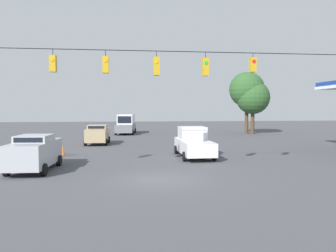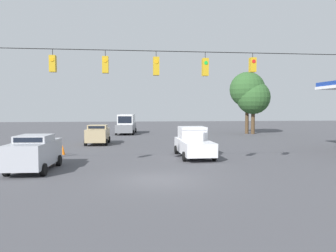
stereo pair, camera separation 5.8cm
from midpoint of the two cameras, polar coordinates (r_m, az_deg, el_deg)
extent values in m
plane|color=#47474C|center=(16.03, -1.51, -9.35)|extent=(140.00, 140.00, 0.00)
cylinder|color=black|center=(17.85, -2.13, 12.92)|extent=(23.19, 0.04, 0.04)
cube|color=gold|center=(18.94, 14.45, 10.25)|extent=(0.32, 0.36, 0.78)
cylinder|color=black|center=(19.01, 14.48, 11.82)|extent=(0.03, 0.03, 0.26)
cylinder|color=red|center=(18.78, 14.68, 10.85)|extent=(0.20, 0.02, 0.20)
cube|color=gold|center=(18.14, 6.44, 10.14)|extent=(0.32, 0.36, 0.95)
cylinder|color=black|center=(18.23, 6.45, 12.15)|extent=(0.03, 0.03, 0.34)
cylinder|color=green|center=(17.98, 6.59, 10.89)|extent=(0.20, 0.02, 0.20)
cube|color=gold|center=(17.73, -2.12, 10.36)|extent=(0.32, 0.36, 0.96)
cylinder|color=black|center=(17.82, -2.12, 12.41)|extent=(0.03, 0.03, 0.32)
cylinder|color=orange|center=(17.57, -2.07, 11.14)|extent=(0.20, 0.02, 0.20)
cube|color=gold|center=(17.72, -10.89, 10.43)|extent=(0.32, 0.36, 0.86)
cylinder|color=black|center=(17.80, -10.92, 12.34)|extent=(0.03, 0.03, 0.34)
cylinder|color=orange|center=(17.56, -10.95, 11.13)|extent=(0.20, 0.02, 0.20)
cube|color=gold|center=(18.10, -19.48, 10.19)|extent=(0.32, 0.36, 0.85)
cylinder|color=black|center=(18.19, -19.51, 12.03)|extent=(0.03, 0.03, 0.33)
cylinder|color=orange|center=(17.94, -19.63, 10.87)|extent=(0.20, 0.02, 0.20)
cube|color=slate|center=(44.71, -7.38, -0.30)|extent=(2.78, 6.66, 1.00)
cube|color=silver|center=(44.98, -7.35, 1.19)|extent=(2.40, 4.32, 1.30)
cube|color=black|center=(42.90, -7.63, 1.09)|extent=(1.76, 0.18, 0.91)
cylinder|color=black|center=(42.78, -9.14, -1.14)|extent=(0.28, 0.66, 0.64)
cylinder|color=black|center=(42.54, -6.18, -1.14)|extent=(0.28, 0.66, 0.64)
cylinder|color=black|center=(46.95, -8.46, -0.76)|extent=(0.28, 0.66, 0.64)
cylinder|color=black|center=(46.74, -5.77, -0.76)|extent=(0.28, 0.66, 0.64)
cube|color=tan|center=(32.10, -12.22, -1.51)|extent=(2.02, 3.99, 1.18)
cube|color=tan|center=(32.05, -12.24, -0.14)|extent=(1.80, 1.79, 0.36)
cube|color=black|center=(31.18, -12.45, -0.23)|extent=(1.51, 0.07, 0.25)
cylinder|color=black|center=(31.03, -14.25, -2.79)|extent=(0.24, 0.65, 0.64)
cylinder|color=black|center=(30.78, -10.76, -2.80)|extent=(0.24, 0.65, 0.64)
cylinder|color=black|center=(33.54, -13.54, -2.35)|extent=(0.24, 0.65, 0.64)
cylinder|color=black|center=(33.31, -10.32, -2.35)|extent=(0.24, 0.65, 0.64)
cube|color=silver|center=(23.24, 4.47, -3.54)|extent=(2.05, 5.42, 0.90)
cube|color=silver|center=(23.79, 4.16, -1.21)|extent=(1.85, 1.96, 0.90)
cube|color=black|center=(24.75, 3.70, -1.04)|extent=(1.59, 0.04, 0.63)
cylinder|color=black|center=(25.21, 5.86, -4.06)|extent=(0.23, 0.64, 0.64)
cylinder|color=black|center=(24.83, 1.38, -4.15)|extent=(0.23, 0.64, 0.64)
cylinder|color=black|center=(21.84, 7.97, -5.18)|extent=(0.23, 0.64, 0.64)
cylinder|color=black|center=(21.41, 2.82, -5.32)|extent=(0.23, 0.64, 0.64)
cube|color=#A8AAB2|center=(19.62, -22.25, -4.41)|extent=(2.05, 4.67, 1.30)
cube|color=#A8AAB2|center=(19.53, -22.30, -1.99)|extent=(1.79, 2.10, 0.36)
cube|color=black|center=(18.57, -23.28, -2.26)|extent=(1.48, 0.09, 0.25)
cylinder|color=black|center=(18.65, -26.36, -6.91)|extent=(0.25, 0.65, 0.64)
cylinder|color=black|center=(18.03, -20.88, -7.12)|extent=(0.25, 0.65, 0.64)
cylinder|color=black|center=(21.40, -23.33, -5.58)|extent=(0.25, 0.65, 0.64)
cylinder|color=black|center=(20.87, -18.52, -5.70)|extent=(0.25, 0.65, 0.64)
cone|color=orange|center=(20.54, -21.41, -5.79)|extent=(0.32, 0.32, 0.72)
cone|color=orange|center=(23.17, -19.20, -4.75)|extent=(0.32, 0.32, 0.72)
cone|color=orange|center=(25.65, -17.92, -3.98)|extent=(0.32, 0.32, 0.72)
cylinder|color=#4C3823|center=(45.88, 13.49, 1.64)|extent=(0.48, 0.48, 4.69)
sphere|color=#2D5628|center=(45.94, 13.54, 6.20)|extent=(4.76, 4.76, 4.76)
cylinder|color=#4C3823|center=(45.59, 14.48, 0.98)|extent=(0.50, 0.50, 3.68)
sphere|color=#2D5628|center=(45.58, 14.53, 4.85)|extent=(4.51, 4.51, 4.51)
camera|label=1|loc=(0.03, -90.07, 0.00)|focal=35.00mm
camera|label=2|loc=(0.03, 89.93, 0.00)|focal=35.00mm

